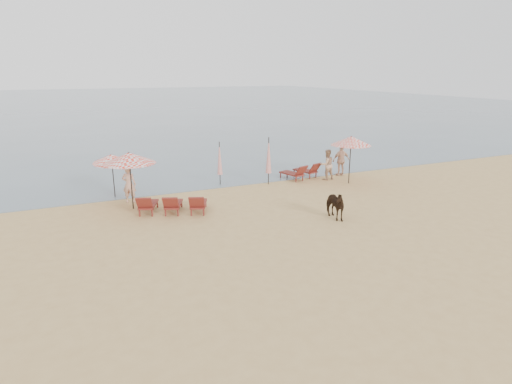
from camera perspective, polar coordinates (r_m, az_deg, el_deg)
ground at (r=14.20m, az=8.45°, el=-9.34°), size 120.00×120.00×0.00m
sea at (r=91.20m, az=-20.21°, el=11.15°), size 160.00×140.00×0.06m
lounger_cluster_left at (r=18.94m, az=-11.05°, el=-1.55°), size 3.26×2.62×0.63m
lounger_cluster_right at (r=24.72m, az=6.06°, el=2.77°), size 2.17×2.12×0.63m
umbrella_open_left_a at (r=19.55m, az=-16.55°, el=4.37°), size 2.28×2.28×2.59m
umbrella_open_left_b at (r=21.72m, az=-18.70°, el=4.24°), size 1.76×1.79×2.24m
umbrella_open_right at (r=23.74m, az=12.57°, el=6.68°), size 2.16×2.16×2.63m
umbrella_closed_left at (r=23.13m, az=-4.87°, el=4.47°), size 0.29×0.29×2.37m
umbrella_closed_right at (r=23.15m, az=1.70°, el=4.89°), size 0.32×0.32×2.60m
cow at (r=18.16m, az=10.27°, el=-1.63°), size 0.74×1.51×1.25m
beachgoer_left at (r=20.87m, az=-16.56°, el=0.99°), size 0.77×0.67×1.77m
beachgoer_right_a at (r=24.66m, az=9.43°, el=3.63°), size 0.86×0.67×1.74m
beachgoer_right_b at (r=25.74m, az=11.28°, el=4.19°), size 1.12×0.54×1.85m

